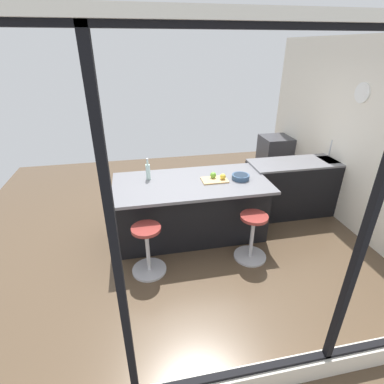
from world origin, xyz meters
TOP-DOWN VIEW (x-y plane):
  - ground_plane at (0.00, 0.00)m, footprint 6.83×6.83m
  - window_panel_rear at (-0.00, 2.42)m, footprint 5.26×0.12m
  - interior_partition_left at (-2.63, 0.00)m, footprint 0.15×4.84m
  - sink_cabinet at (-2.28, -0.23)m, footprint 2.30×0.60m
  - oven_range at (-2.28, -1.73)m, footprint 0.60×0.61m
  - kitchen_island at (-0.08, 0.08)m, footprint 2.18×1.09m
  - stool_by_window at (-0.77, 0.80)m, footprint 0.44×0.44m
  - stool_middle at (0.61, 0.80)m, footprint 0.44×0.44m
  - cutting_board at (-0.41, 0.15)m, footprint 0.36×0.24m
  - apple_yellow at (-0.52, 0.17)m, footprint 0.08×0.08m
  - apple_green at (-0.40, 0.10)m, footprint 0.09×0.09m
  - water_bottle at (0.50, -0.09)m, footprint 0.06×0.06m
  - fruit_bowl at (-0.78, 0.18)m, footprint 0.25×0.25m

SIDE VIEW (x-z plane):
  - ground_plane at x=0.00m, z-range 0.00..0.00m
  - stool_by_window at x=-0.77m, z-range -0.02..0.65m
  - stool_middle at x=0.61m, z-range -0.02..0.65m
  - oven_range at x=-2.28m, z-range 0.00..0.90m
  - kitchen_island at x=-0.08m, z-range 0.00..0.90m
  - sink_cabinet at x=-2.28m, z-range -0.13..1.07m
  - window_panel_rear at x=0.00m, z-range -0.52..2.23m
  - cutting_board at x=-0.41m, z-range 0.90..0.92m
  - fruit_bowl at x=-0.78m, z-range 0.90..0.98m
  - apple_yellow at x=-0.52m, z-range 0.92..1.00m
  - apple_green at x=-0.40m, z-range 0.92..1.01m
  - water_bottle at x=0.50m, z-range 0.87..1.18m
  - interior_partition_left at x=-2.63m, z-range 0.00..2.75m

